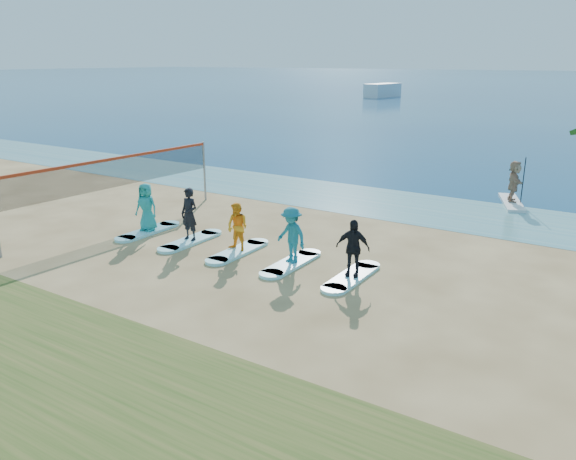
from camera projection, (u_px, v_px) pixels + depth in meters
The scene contains 16 objects.
ground at pixel (246, 288), 14.89m from camera, with size 600.00×600.00×0.00m, color tan.
shallow_water at pixel (398, 205), 23.33m from camera, with size 600.00×600.00×0.00m, color teal.
volleyball_net at pixel (116, 173), 20.12m from camera, with size 0.56×9.08×2.50m.
paddleboard at pixel (511, 202), 23.50m from camera, with size 0.70×3.00×0.12m, color silver.
paddleboarder at pixel (514, 181), 23.23m from camera, with size 1.57×0.50×1.70m, color tan.
boat_offshore_a at pixel (382, 97), 88.90m from camera, with size 2.65×7.09×2.08m, color silver.
surfboard_0 at pixel (148, 231), 19.63m from camera, with size 0.70×2.20×0.09m, color #A4F8FF.
student_0 at pixel (146, 207), 19.37m from camera, with size 0.81×0.53×1.67m, color teal.
surfboard_1 at pixel (191, 241), 18.60m from camera, with size 0.70×2.20×0.09m, color #A4F8FF.
student_1 at pixel (189, 214), 18.33m from camera, with size 0.63×0.42×1.74m, color black.
surfboard_2 at pixel (238, 251), 17.58m from camera, with size 0.70×2.20×0.09m, color #A4F8FF.
student_2 at pixel (237, 227), 17.34m from camera, with size 0.73×0.57×1.51m, color orange.
surfboard_3 at pixel (291, 263), 16.55m from camera, with size 0.70×2.20×0.09m, color #A4F8FF.
student_3 at pixel (291, 235), 16.30m from camera, with size 1.08×0.62×1.67m, color #1A7080.
surfboard_4 at pixel (352, 277), 15.53m from camera, with size 0.70×2.20×0.09m, color #A4F8FF.
student_4 at pixel (353, 248), 15.28m from camera, with size 0.94×0.39×1.60m, color black.
Camera 1 is at (8.40, -11.00, 5.83)m, focal length 35.00 mm.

